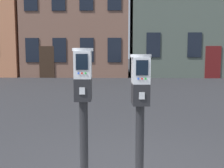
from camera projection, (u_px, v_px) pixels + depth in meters
parking_meter_near_kerb at (83, 94)px, 2.80m from camera, size 0.23×0.26×1.52m
parking_meter_twin_adjacent at (140, 98)px, 2.78m from camera, size 0.23×0.26×1.46m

